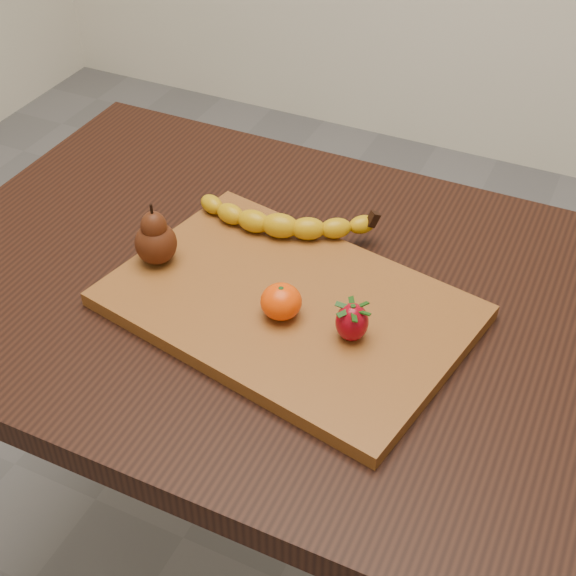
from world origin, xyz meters
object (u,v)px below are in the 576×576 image
at_px(pear, 155,233).
at_px(mandarin, 281,302).
at_px(table, 275,336).
at_px(cutting_board, 288,306).

relative_size(pear, mandarin, 1.71).
xyz_separation_m(table, cutting_board, (0.04, -0.04, 0.11)).
relative_size(cutting_board, mandarin, 8.62).
height_order(cutting_board, mandarin, mandarin).
distance_m(table, pear, 0.23).
bearing_deg(mandarin, cutting_board, 98.60).
height_order(table, pear, pear).
xyz_separation_m(cutting_board, mandarin, (0.00, -0.03, 0.03)).
distance_m(table, mandarin, 0.16).
relative_size(cutting_board, pear, 5.05).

